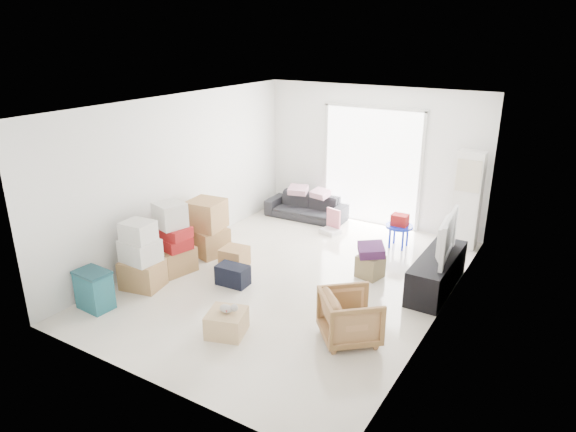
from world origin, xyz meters
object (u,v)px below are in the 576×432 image
Objects in this scene: kids_table at (400,224)px; wood_crate at (227,323)px; tv_console at (437,272)px; television at (439,251)px; ac_tower at (467,200)px; ottoman at (370,266)px; sofa at (306,203)px; armchair at (350,315)px; storage_bins at (94,290)px.

kids_table is 3.94m from wood_crate.
wood_crate is at bearing -126.70° from tv_console.
ac_tower is at bearing -4.12° from television.
tv_console is at bearing -0.00° from television.
kids_table is at bearing 91.08° from ottoman.
kids_table is at bearing -14.84° from sofa.
tv_console is at bearing -57.26° from armchair.
storage_bins is at bearing -167.46° from wood_crate.
storage_bins reaches higher than wood_crate.
sofa is 2.21m from kids_table.
armchair reaches higher than sofa.
storage_bins is at bearing 122.22° from television.
sofa reaches higher than storage_bins.
armchair is (-0.54, -1.91, -0.25)m from television.
ac_tower reaches higher than sofa.
ottoman is (-0.46, 1.77, -0.17)m from armchair.
ottoman is (-1.00, -0.14, -0.09)m from tv_console.
storage_bins is at bearing -128.31° from ac_tower.
ottoman is at bearing 44.98° from storage_bins.
storage_bins is at bearing -124.03° from kids_table.
ac_tower is 1.56× the size of television.
ottoman is 0.58× the size of kids_table.
kids_table is 1.33× the size of wood_crate.
ottoman is (2.90, 2.90, -0.11)m from storage_bins.
ac_tower is 3.18m from sofa.
television is 2.00m from armchair.
television is 0.68× the size of sofa.
kids_table is (2.16, -0.47, 0.12)m from sofa.
armchair is at bearing -97.45° from ac_tower.
armchair reaches higher than wood_crate.
tv_console is 0.97× the size of sofa.
armchair is 1.83m from ottoman.
armchair is 1.57m from wood_crate.
television is at bearing 0.00° from tv_console.
wood_crate is at bearing -110.83° from ottoman.
ac_tower is at bearing 0.16° from sofa.
ac_tower is 2.83× the size of kids_table.
ac_tower is 2.30m from ottoman.
armchair is 3.16m from kids_table.
ac_tower is 1.86m from television.
sofa is at bearing 106.20° from wood_crate.
ac_tower is at bearing 32.34° from kids_table.
television is 4.95m from storage_bins.
television is (0.00, 0.00, 0.34)m from tv_console.
sofa is at bearing 167.74° from kids_table.
television reaches higher than kids_table.
tv_console is 4.50× the size of ottoman.
wood_crate is (-0.91, -3.82, -0.28)m from kids_table.
storage_bins is (-3.90, -3.04, -0.32)m from television.
ac_tower reaches higher than armchair.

